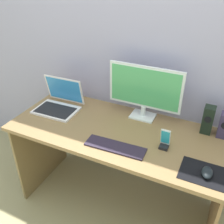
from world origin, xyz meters
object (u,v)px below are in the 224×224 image
(mouse, at_px, (207,172))
(speaker_near_monitor, at_px, (208,120))
(phone_in_dock, at_px, (165,141))
(keyboard_external, at_px, (115,147))
(monitor, at_px, (145,90))
(laptop, at_px, (59,103))

(mouse, bearing_deg, speaker_near_monitor, 94.61)
(speaker_near_monitor, distance_m, phone_in_dock, 0.36)
(phone_in_dock, bearing_deg, mouse, -25.67)
(speaker_near_monitor, bearing_deg, keyboard_external, -139.28)
(monitor, relative_size, keyboard_external, 1.38)
(keyboard_external, bearing_deg, phone_in_dock, 22.87)
(speaker_near_monitor, xyz_separation_m, mouse, (0.07, -0.42, -0.08))
(monitor, distance_m, phone_in_dock, 0.42)
(laptop, bearing_deg, speaker_near_monitor, 8.89)
(speaker_near_monitor, xyz_separation_m, laptop, (-1.10, -0.17, -0.05))
(mouse, xyz_separation_m, phone_in_dock, (-0.28, 0.13, 0.03))
(monitor, xyz_separation_m, laptop, (-0.64, -0.17, -0.18))
(speaker_near_monitor, bearing_deg, mouse, -80.72)
(speaker_near_monitor, height_order, mouse, speaker_near_monitor)
(speaker_near_monitor, relative_size, laptop, 0.59)
(laptop, distance_m, keyboard_external, 0.66)
(monitor, bearing_deg, mouse, -38.82)
(laptop, xyz_separation_m, mouse, (1.17, -0.25, -0.03))
(keyboard_external, height_order, phone_in_dock, phone_in_dock)
(speaker_near_monitor, distance_m, mouse, 0.44)
(laptop, relative_size, mouse, 3.36)
(laptop, height_order, mouse, laptop)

